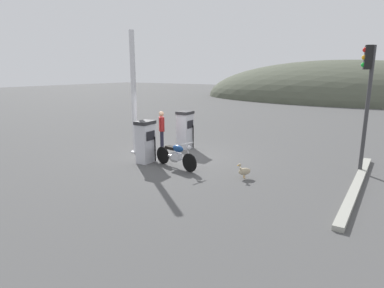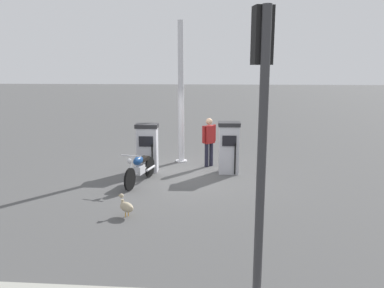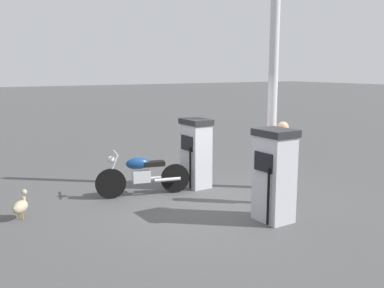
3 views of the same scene
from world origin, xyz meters
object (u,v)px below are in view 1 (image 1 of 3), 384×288
at_px(motorcycle_near_pump, 176,154).
at_px(attendant_person, 162,128).
at_px(fuel_pump_far, 185,130).
at_px(fuel_pump_near, 146,141).
at_px(canopy_support_pole, 134,95).
at_px(wandering_duck, 244,171).
at_px(roadside_traffic_light, 367,88).

xyz_separation_m(motorcycle_near_pump, attendant_person, (-2.07, 1.88, 0.45)).
height_order(motorcycle_near_pump, attendant_person, attendant_person).
relative_size(fuel_pump_far, motorcycle_near_pump, 0.82).
xyz_separation_m(fuel_pump_near, attendant_person, (-0.76, 1.91, 0.15)).
height_order(fuel_pump_near, canopy_support_pole, canopy_support_pole).
bearing_deg(wandering_duck, fuel_pump_far, 148.15).
bearing_deg(roadside_traffic_light, fuel_pump_far, -177.84).
bearing_deg(canopy_support_pole, fuel_pump_near, -34.84).
bearing_deg(fuel_pump_near, motorcycle_near_pump, 1.26).
bearing_deg(roadside_traffic_light, wandering_duck, -138.24).
bearing_deg(attendant_person, canopy_support_pole, -120.94).
height_order(fuel_pump_far, wandering_duck, fuel_pump_far).
xyz_separation_m(attendant_person, roadside_traffic_light, (7.35, 0.88, 1.80)).
height_order(motorcycle_near_pump, canopy_support_pole, canopy_support_pole).
distance_m(attendant_person, wandering_duck, 4.84).
bearing_deg(motorcycle_near_pump, wandering_duck, 4.76).
height_order(fuel_pump_near, motorcycle_near_pump, fuel_pump_near).
relative_size(fuel_pump_near, fuel_pump_far, 0.95).
bearing_deg(roadside_traffic_light, attendant_person, -173.15).
xyz_separation_m(fuel_pump_near, canopy_support_pole, (-1.34, 0.93, 1.53)).
xyz_separation_m(fuel_pump_far, attendant_person, (-0.76, -0.63, 0.11)).
distance_m(fuel_pump_near, canopy_support_pole, 2.24).
relative_size(fuel_pump_far, canopy_support_pole, 0.34).
bearing_deg(attendant_person, roadside_traffic_light, 6.85).
relative_size(fuel_pump_near, canopy_support_pole, 0.32).
relative_size(attendant_person, roadside_traffic_light, 0.40).
bearing_deg(fuel_pump_near, canopy_support_pole, 145.16).
bearing_deg(fuel_pump_far, attendant_person, -139.96).
xyz_separation_m(attendant_person, wandering_duck, (4.48, -1.68, -0.68)).
bearing_deg(fuel_pump_near, attendant_person, 111.56).
height_order(fuel_pump_near, wandering_duck, fuel_pump_near).
distance_m(fuel_pump_near, attendant_person, 2.06).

